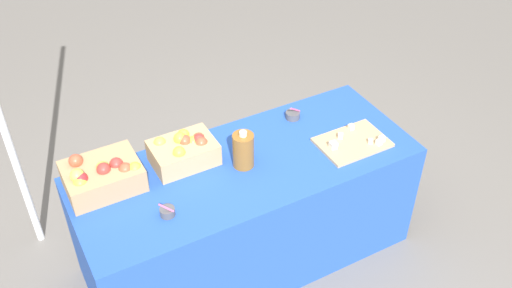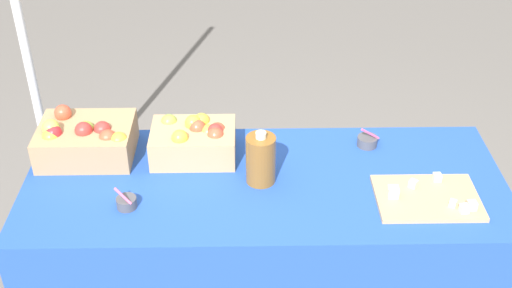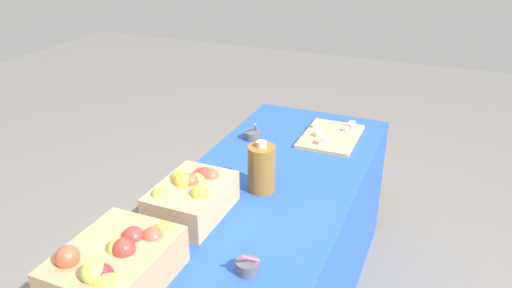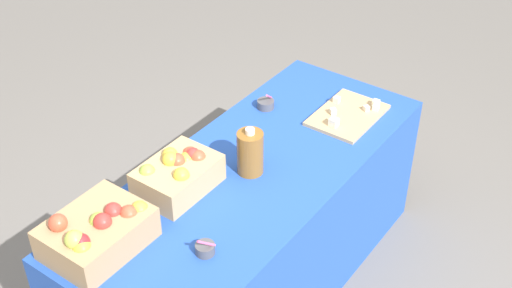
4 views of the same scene
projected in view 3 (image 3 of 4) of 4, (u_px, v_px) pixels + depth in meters
The scene contains 7 objects.
table at pixel (262, 257), 2.22m from camera, with size 1.90×0.76×0.74m, color #234CAD.
apple_crate_left at pixel (116, 264), 1.49m from camera, with size 0.38×0.30×0.19m.
apple_crate_middle at pixel (192, 196), 1.86m from camera, with size 0.34×0.24×0.17m.
cutting_board_front at pixel (331, 136), 2.52m from camera, with size 0.39×0.28×0.06m.
sample_bowl_near at pixel (252, 135), 2.51m from camera, with size 0.09×0.09×0.10m.
sample_bowl_mid at pixel (247, 266), 1.57m from camera, with size 0.08×0.08×0.09m.
cider_jug at pixel (261, 168), 2.01m from camera, with size 0.12×0.12×0.22m.
Camera 3 is at (-1.66, -0.67, 1.79)m, focal length 34.02 mm.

